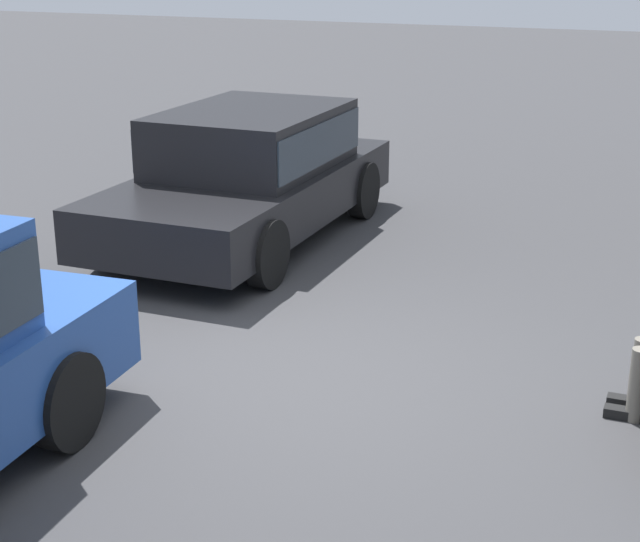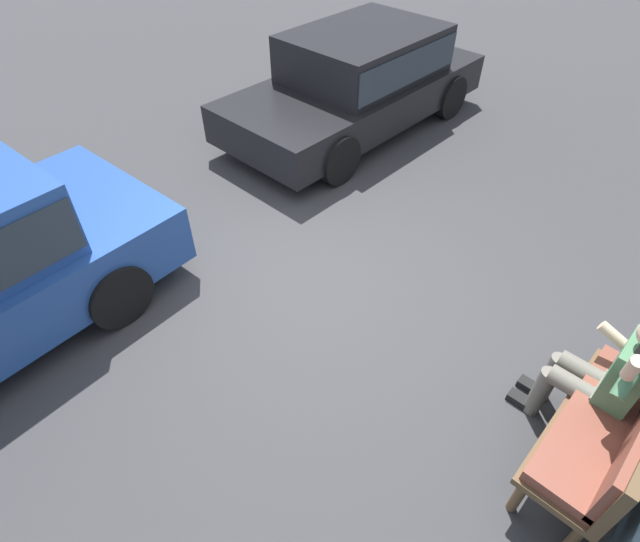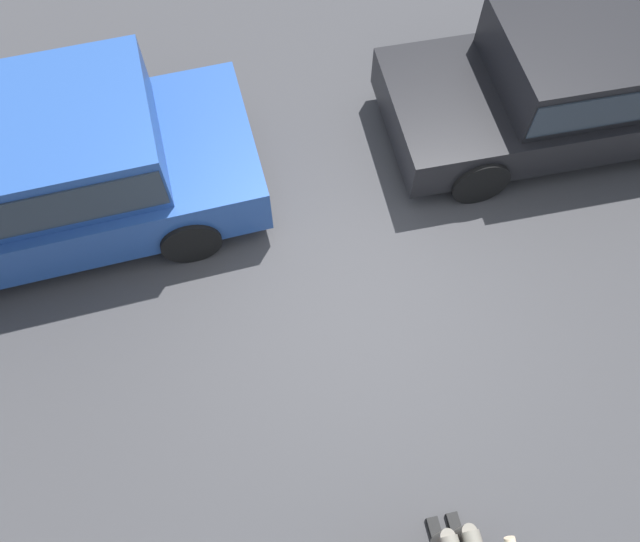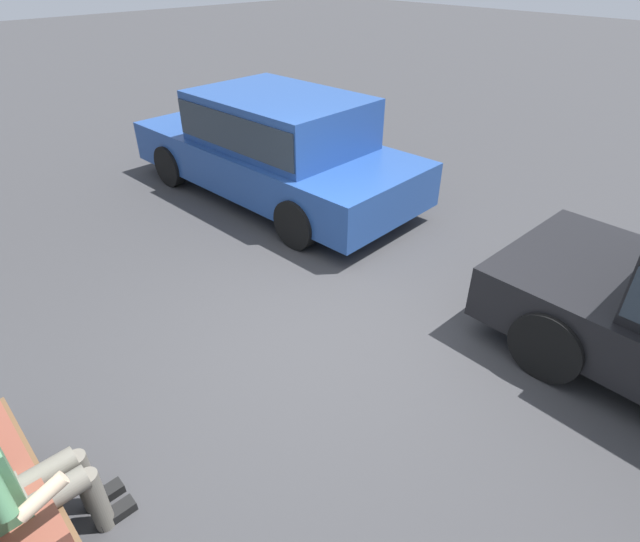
# 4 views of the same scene
# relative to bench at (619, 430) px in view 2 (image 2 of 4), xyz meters

# --- Properties ---
(ground_plane) EXTENTS (60.00, 60.00, 0.00)m
(ground_plane) POSITION_rel_bench_xyz_m (0.02, -2.90, -0.58)
(ground_plane) COLOR #38383A
(bench) EXTENTS (1.44, 0.55, 1.02)m
(bench) POSITION_rel_bench_xyz_m (0.00, 0.00, 0.00)
(bench) COLOR brown
(bench) RESTS_ON ground_plane
(person_on_phone) EXTENTS (0.73, 0.74, 1.35)m
(person_on_phone) POSITION_rel_bench_xyz_m (-0.28, -0.22, 0.13)
(person_on_phone) COLOR #6B665B
(person_on_phone) RESTS_ON ground_plane
(parked_car_near) EXTENTS (4.18, 1.91, 1.38)m
(parked_car_near) POSITION_rel_bench_xyz_m (-3.03, -4.77, 0.17)
(parked_car_near) COLOR black
(parked_car_near) RESTS_ON ground_plane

